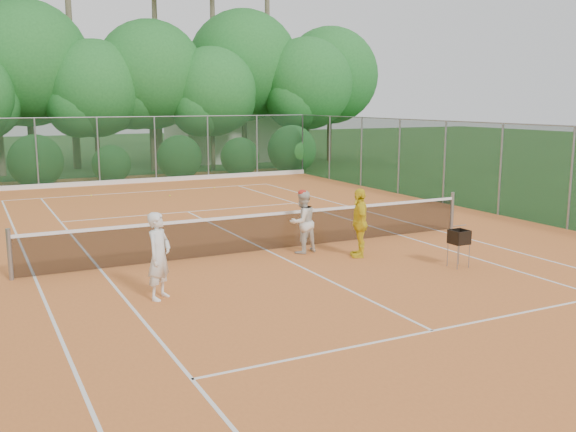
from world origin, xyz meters
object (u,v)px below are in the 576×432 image
object	(u,v)px
player_white	(159,256)
player_yellow	(360,223)
ball_hopper	(459,238)
player_center_grp	(302,222)

from	to	relation	value
player_white	player_yellow	size ratio (longest dim) A/B	1.00
player_yellow	ball_hopper	distance (m)	2.36
player_yellow	player_center_grp	bearing A→B (deg)	-108.87
player_center_grp	player_yellow	size ratio (longest dim) A/B	0.95
player_yellow	player_white	bearing A→B (deg)	-53.58
player_white	ball_hopper	size ratio (longest dim) A/B	1.95
player_center_grp	ball_hopper	bearing A→B (deg)	-48.50
player_white	player_yellow	xyz separation A→B (m)	(5.21, 1.13, -0.00)
player_white	player_center_grp	size ratio (longest dim) A/B	1.06
player_center_grp	player_yellow	bearing A→B (deg)	-43.08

